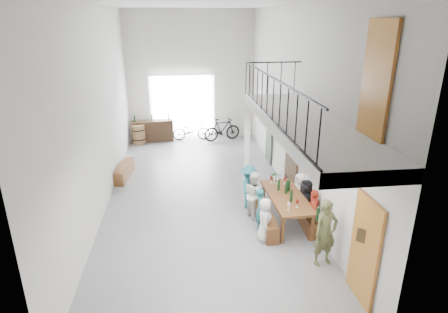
{
  "coord_description": "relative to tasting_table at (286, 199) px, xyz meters",
  "views": [
    {
      "loc": [
        -0.58,
        -10.39,
        5.04
      ],
      "look_at": [
        0.64,
        -0.5,
        1.39
      ],
      "focal_mm": 30.0,
      "sensor_mm": 36.0,
      "label": 1
    }
  ],
  "objects": [
    {
      "name": "guest_right_c",
      "position": [
        0.56,
        0.66,
        -0.16
      ],
      "size": [
        0.51,
        0.62,
        1.09
      ],
      "primitive_type": "imported",
      "rotation": [
        0.0,
        0.0,
        -1.21
      ],
      "color": "silver",
      "rests_on": "ground"
    },
    {
      "name": "guest_right_a",
      "position": [
        0.54,
        -0.54,
        -0.12
      ],
      "size": [
        0.49,
        0.75,
        1.18
      ],
      "primitive_type": "imported",
      "rotation": [
        0.0,
        0.0,
        -1.9
      ],
      "color": "red",
      "rests_on": "ground"
    },
    {
      "name": "counter_bottles",
      "position": [
        -3.83,
        7.63,
        0.36
      ],
      "size": [
        1.5,
        0.27,
        0.28
      ],
      "color": "black",
      "rests_on": "serving_counter"
    },
    {
      "name": "guest_left_c",
      "position": [
        -0.75,
        0.46,
        -0.06
      ],
      "size": [
        0.63,
        0.73,
        1.29
      ],
      "primitive_type": "imported",
      "rotation": [
        0.0,
        0.0,
        1.82
      ],
      "color": "silver",
      "rests_on": "ground"
    },
    {
      "name": "floor",
      "position": [
        -2.08,
        1.99,
        -0.71
      ],
      "size": [
        12.0,
        12.0,
        0.0
      ],
      "primitive_type": "plane",
      "color": "slate",
      "rests_on": "ground"
    },
    {
      "name": "bicycle_near",
      "position": [
        -2.14,
        7.59,
        -0.27
      ],
      "size": [
        1.65,
        0.59,
        0.87
      ],
      "primitive_type": "imported",
      "rotation": [
        0.0,
        0.0,
        1.58
      ],
      "color": "black",
      "rests_on": "ground"
    },
    {
      "name": "bench_inner",
      "position": [
        -0.58,
        -0.04,
        -0.48
      ],
      "size": [
        0.32,
        1.94,
        0.44
      ],
      "primitive_type": "cube",
      "rotation": [
        0.0,
        0.0,
        0.0
      ],
      "color": "brown",
      "rests_on": "ground"
    },
    {
      "name": "guest_left_d",
      "position": [
        -0.8,
        0.99,
        -0.07
      ],
      "size": [
        0.71,
        0.93,
        1.28
      ],
      "primitive_type": "imported",
      "rotation": [
        0.0,
        0.0,
        1.26
      ],
      "color": "#236B75",
      "rests_on": "ground"
    },
    {
      "name": "tasting_table",
      "position": [
        0.0,
        0.0,
        0.0
      ],
      "size": [
        0.94,
        2.16,
        0.79
      ],
      "rotation": [
        0.0,
        0.0,
        0.03
      ],
      "color": "brown",
      "rests_on": "ground"
    },
    {
      "name": "balcony",
      "position": [
        -0.11,
        -1.14,
        2.26
      ],
      "size": [
        1.52,
        5.62,
        4.0
      ],
      "color": "silver",
      "rests_on": "ground"
    },
    {
      "name": "room_walls",
      "position": [
        -2.08,
        1.99,
        2.85
      ],
      "size": [
        12.0,
        12.0,
        12.0
      ],
      "color": "silver",
      "rests_on": "ground"
    },
    {
      "name": "bench_wall",
      "position": [
        0.49,
        0.04,
        -0.49
      ],
      "size": [
        0.32,
        1.91,
        0.44
      ],
      "primitive_type": "cube",
      "rotation": [
        0.0,
        0.0,
        -0.04
      ],
      "color": "brown",
      "rests_on": "ground"
    },
    {
      "name": "host_standing",
      "position": [
        0.34,
        -1.8,
        0.06
      ],
      "size": [
        0.63,
        0.49,
        1.53
      ],
      "primitive_type": "imported",
      "rotation": [
        0.0,
        0.0,
        0.24
      ],
      "color": "brown",
      "rests_on": "ground"
    },
    {
      "name": "serving_counter",
      "position": [
        -3.83,
        7.64,
        -0.24
      ],
      "size": [
        1.81,
        0.71,
        0.93
      ],
      "primitive_type": "cube",
      "rotation": [
        0.0,
        0.0,
        0.13
      ],
      "color": "#342212",
      "rests_on": "ground"
    },
    {
      "name": "tableware",
      "position": [
        -0.01,
        0.22,
        0.23
      ],
      "size": [
        0.42,
        1.65,
        0.35
      ],
      "color": "black",
      "rests_on": "tasting_table"
    },
    {
      "name": "potted_plant",
      "position": [
        0.37,
        2.44,
        -0.47
      ],
      "size": [
        0.45,
        0.4,
        0.46
      ],
      "primitive_type": "imported",
      "rotation": [
        0.0,
        0.0,
        -0.1
      ],
      "color": "#184719",
      "rests_on": "ground"
    },
    {
      "name": "guest_left_a",
      "position": [
        -0.73,
        -0.72,
        -0.16
      ],
      "size": [
        0.44,
        0.59,
        1.09
      ],
      "primitive_type": "imported",
      "rotation": [
        0.0,
        0.0,
        1.39
      ],
      "color": "silver",
      "rests_on": "ground"
    },
    {
      "name": "gateway_portal",
      "position": [
        -2.48,
        7.93,
        0.69
      ],
      "size": [
        2.8,
        0.08,
        2.8
      ],
      "primitive_type": "cube",
      "color": "white",
      "rests_on": "ground"
    },
    {
      "name": "guest_left_b",
      "position": [
        -0.7,
        -0.13,
        -0.16
      ],
      "size": [
        0.39,
        0.46,
        1.08
      ],
      "primitive_type": "imported",
      "rotation": [
        0.0,
        0.0,
        1.18
      ],
      "color": "#236B75",
      "rests_on": "ground"
    },
    {
      "name": "side_bench",
      "position": [
        -4.58,
        3.64,
        -0.49
      ],
      "size": [
        0.55,
        1.6,
        0.44
      ],
      "primitive_type": "cube",
      "rotation": [
        0.0,
        0.0,
        -0.13
      ],
      "color": "brown",
      "rests_on": "ground"
    },
    {
      "name": "bicycle_far",
      "position": [
        -0.79,
        7.35,
        -0.2
      ],
      "size": [
        1.74,
        0.9,
        1.0
      ],
      "primitive_type": "imported",
      "rotation": [
        0.0,
        0.0,
        1.84
      ],
      "color": "black",
      "rests_on": "ground"
    },
    {
      "name": "guest_right_b",
      "position": [
        0.53,
        0.07,
        -0.12
      ],
      "size": [
        0.59,
        1.14,
        1.18
      ],
      "primitive_type": "imported",
      "rotation": [
        0.0,
        0.0,
        -1.8
      ],
      "color": "black",
      "rests_on": "ground"
    },
    {
      "name": "oak_barrel",
      "position": [
        -4.42,
        7.35,
        -0.29
      ],
      "size": [
        0.57,
        0.57,
        0.83
      ],
      "color": "olive",
      "rests_on": "ground"
    },
    {
      "name": "right_wall_decor",
      "position": [
        0.62,
        0.12,
        1.04
      ],
      "size": [
        0.07,
        8.28,
        5.07
      ],
      "color": "#A86721",
      "rests_on": "ground"
    }
  ]
}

